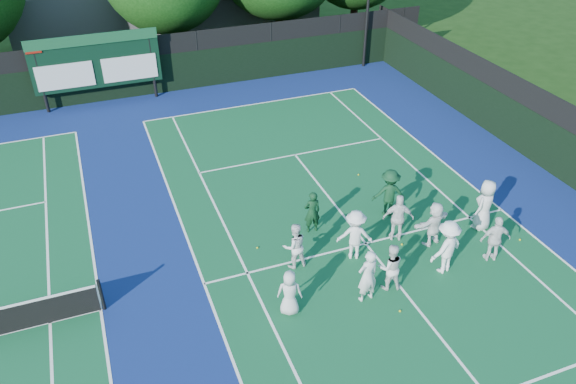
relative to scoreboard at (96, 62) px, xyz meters
name	(u,v)px	position (x,y,z in m)	size (l,w,h in m)	color
ground	(380,262)	(7.01, -15.59, -2.19)	(120.00, 120.00, 0.00)	#15330E
court_apron	(187,288)	(1.01, -14.59, -2.19)	(34.00, 32.00, 0.01)	navy
near_court	(366,244)	(7.01, -14.59, -2.18)	(11.05, 23.85, 0.01)	#11562F
back_fence	(119,73)	(1.01, 0.41, -0.83)	(34.00, 0.08, 3.00)	black
scoreboard	(96,62)	(0.00, 0.00, 0.00)	(6.00, 0.21, 3.55)	black
clubhouse	(168,10)	(5.01, 8.41, -0.19)	(18.00, 6.00, 4.00)	#57575C
tennis_ball_0	(400,311)	(6.48, -17.72, -2.16)	(0.07, 0.07, 0.07)	gold
tennis_ball_2	(520,240)	(11.91, -16.27, -2.16)	(0.07, 0.07, 0.07)	gold
tennis_ball_3	(257,248)	(3.57, -13.54, -2.16)	(0.07, 0.07, 0.07)	gold
tennis_ball_4	(359,175)	(8.76, -10.61, -2.16)	(0.07, 0.07, 0.07)	gold
tennis_ball_5	(402,244)	(8.09, -15.08, -2.16)	(0.07, 0.07, 0.07)	gold
player_front_0	(290,293)	(3.54, -16.58, -1.46)	(0.72, 0.47, 1.46)	silver
player_front_1	(368,276)	(5.80, -16.88, -1.31)	(0.64, 0.42, 1.77)	white
player_front_2	(390,267)	(6.67, -16.68, -1.41)	(0.76, 0.59, 1.56)	silver
player_front_3	(447,247)	(8.63, -16.61, -1.27)	(1.18, 0.68, 1.83)	white
player_front_4	(495,239)	(10.37, -16.71, -1.37)	(0.96, 0.40, 1.64)	white
player_back_0	(295,246)	(4.40, -14.76, -1.40)	(0.77, 0.60, 1.58)	white
player_back_1	(355,235)	(6.33, -15.03, -1.32)	(1.13, 0.65, 1.75)	white
player_back_2	(398,218)	(8.07, -14.71, -1.33)	(1.01, 0.42, 1.73)	white
player_back_3	(434,224)	(9.05, -15.32, -1.40)	(1.47, 0.47, 1.59)	white
player_back_4	(485,205)	(11.13, -15.17, -1.26)	(0.91, 0.59, 1.86)	silver
coach_left	(312,212)	(5.61, -13.29, -1.40)	(0.57, 0.38, 1.58)	#0D321A
coach_right	(389,193)	(8.50, -13.34, -1.29)	(1.16, 0.67, 1.80)	#0F371E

